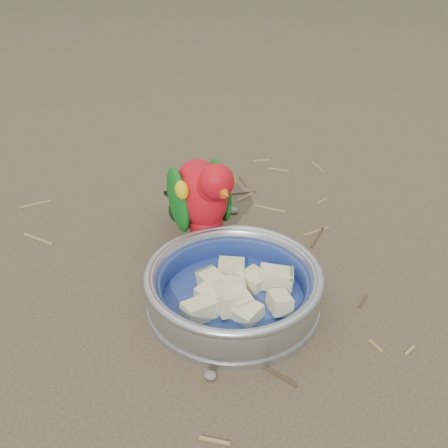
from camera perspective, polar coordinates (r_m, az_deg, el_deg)
The scene contains 6 objects.
ground at distance 0.76m, azimuth 0.13°, elevation -6.30°, with size 60.00×60.00×0.00m, color #4C3E2D.
food_bowl at distance 0.71m, azimuth 1.06°, elevation -8.85°, with size 0.24×0.24×0.02m, color #B2B2BA.
bowl_wall at distance 0.69m, azimuth 1.09°, elevation -6.94°, with size 0.24×0.24×0.04m, color #B2B2BA, non-canonical shape.
fruit_wedges at distance 0.69m, azimuth 1.08°, elevation -7.40°, with size 0.14×0.14×0.03m, color beige, non-canonical shape.
lory_parrot at distance 0.78m, azimuth -2.42°, elevation 2.25°, with size 0.10×0.20×0.16m, color red, non-canonical shape.
ground_debris at distance 0.79m, azimuth -1.05°, elevation -4.47°, with size 0.90×0.80×0.01m, color #957D4C, non-canonical shape.
Camera 1 is at (0.30, -0.52, 0.46)m, focal length 40.00 mm.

